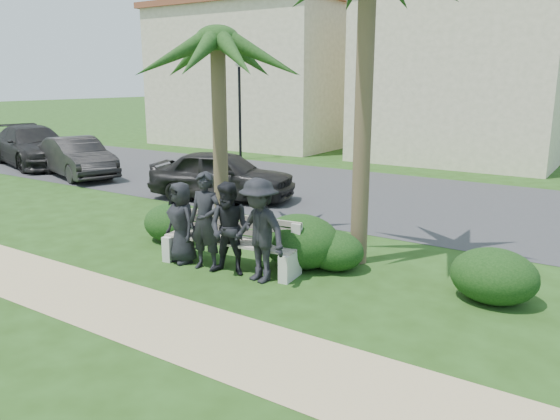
# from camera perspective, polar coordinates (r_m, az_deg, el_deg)

# --- Properties ---
(ground) EXTENTS (160.00, 160.00, 0.00)m
(ground) POSITION_cam_1_polar(r_m,az_deg,el_deg) (9.59, -5.15, -7.49)
(ground) COLOR #203D11
(ground) RESTS_ON ground
(footpath) EXTENTS (30.00, 1.60, 0.01)m
(footpath) POSITION_cam_1_polar(r_m,az_deg,el_deg) (8.38, -12.98, -11.02)
(footpath) COLOR tan
(footpath) RESTS_ON ground
(asphalt_street) EXTENTS (160.00, 8.00, 0.01)m
(asphalt_street) POSITION_cam_1_polar(r_m,az_deg,el_deg) (16.35, 12.58, 1.08)
(asphalt_street) COLOR #2D2D30
(asphalt_street) RESTS_ON ground
(stucco_bldg_left) EXTENTS (10.40, 8.40, 7.30)m
(stucco_bldg_left) POSITION_cam_1_polar(r_m,az_deg,el_deg) (30.57, -1.80, 13.94)
(stucco_bldg_left) COLOR #C1B491
(stucco_bldg_left) RESTS_ON ground
(stucco_bldg_right) EXTENTS (8.40, 8.40, 7.30)m
(stucco_bldg_right) POSITION_cam_1_polar(r_m,az_deg,el_deg) (25.83, 19.14, 13.31)
(stucco_bldg_right) COLOR #C1B491
(stucco_bldg_right) RESTS_ON ground
(street_lamp) EXTENTS (0.36, 0.36, 4.29)m
(street_lamp) POSITION_cam_1_polar(r_m,az_deg,el_deg) (23.96, -4.26, 12.31)
(street_lamp) COLOR black
(street_lamp) RESTS_ON ground
(park_bench) EXTENTS (2.75, 0.92, 0.94)m
(park_bench) POSITION_cam_1_polar(r_m,az_deg,el_deg) (10.19, -5.14, -3.70)
(park_bench) COLOR gray
(park_bench) RESTS_ON ground
(man_a) EXTENTS (0.87, 0.68, 1.56)m
(man_a) POSITION_cam_1_polar(r_m,az_deg,el_deg) (10.51, -10.28, -1.30)
(man_a) COLOR black
(man_a) RESTS_ON ground
(man_b) EXTENTS (0.72, 0.52, 1.82)m
(man_b) POSITION_cam_1_polar(r_m,az_deg,el_deg) (10.02, -7.77, -1.18)
(man_b) COLOR black
(man_b) RESTS_ON ground
(man_c) EXTENTS (0.94, 0.80, 1.69)m
(man_c) POSITION_cam_1_polar(r_m,az_deg,el_deg) (9.72, -5.24, -1.98)
(man_c) COLOR black
(man_c) RESTS_ON ground
(man_d) EXTENTS (1.28, 0.89, 1.82)m
(man_d) POSITION_cam_1_polar(r_m,az_deg,el_deg) (9.34, -2.21, -2.16)
(man_d) COLOR black
(man_d) RESTS_ON ground
(hedge_a) EXTENTS (1.09, 0.90, 0.71)m
(hedge_a) POSITION_cam_1_polar(r_m,az_deg,el_deg) (12.23, -10.08, -1.27)
(hedge_a) COLOR black
(hedge_a) RESTS_ON ground
(hedge_b) EXTENTS (1.29, 1.07, 0.84)m
(hedge_b) POSITION_cam_1_polar(r_m,az_deg,el_deg) (12.05, -11.25, -1.21)
(hedge_b) COLOR black
(hedge_b) RESTS_ON ground
(hedge_d) EXTENTS (1.56, 1.29, 1.02)m
(hedge_d) POSITION_cam_1_polar(r_m,az_deg,el_deg) (10.22, 2.17, -3.11)
(hedge_d) COLOR black
(hedge_d) RESTS_ON ground
(hedge_e) EXTENTS (1.15, 0.95, 0.75)m
(hedge_e) POSITION_cam_1_polar(r_m,az_deg,el_deg) (10.13, 5.64, -4.11)
(hedge_e) COLOR black
(hedge_e) RESTS_ON ground
(hedge_f) EXTENTS (1.35, 1.12, 0.88)m
(hedge_f) POSITION_cam_1_polar(r_m,az_deg,el_deg) (9.26, 21.47, -6.28)
(hedge_f) COLOR black
(hedge_f) RESTS_ON ground
(palm_left) EXTENTS (3.00, 3.00, 5.15)m
(palm_left) POSITION_cam_1_polar(r_m,az_deg,el_deg) (11.85, -6.55, 17.14)
(palm_left) COLOR brown
(palm_left) RESTS_ON ground
(car_a) EXTENTS (4.54, 2.85, 1.44)m
(car_a) POSITION_cam_1_polar(r_m,az_deg,el_deg) (15.95, -6.03, 3.66)
(car_a) COLOR black
(car_a) RESTS_ON ground
(car_b) EXTENTS (4.53, 2.69, 1.41)m
(car_b) POSITION_cam_1_polar(r_m,az_deg,el_deg) (20.88, -20.44, 5.16)
(car_b) COLOR black
(car_b) RESTS_ON ground
(car_c) EXTENTS (5.86, 3.61, 1.59)m
(car_c) POSITION_cam_1_polar(r_m,az_deg,el_deg) (24.34, -24.35, 6.10)
(car_c) COLOR black
(car_c) RESTS_ON ground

